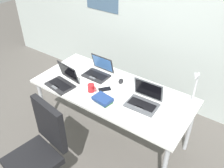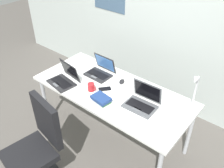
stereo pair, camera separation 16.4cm
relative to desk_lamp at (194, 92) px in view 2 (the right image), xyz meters
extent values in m
plane|color=#56514C|center=(-0.80, -0.28, -0.94)|extent=(12.00, 12.00, 0.00)
cube|color=#B2BCB7|center=(-0.80, 0.82, 0.36)|extent=(6.00, 0.12, 2.60)
cube|color=white|center=(-0.80, -0.28, -0.21)|extent=(1.80, 0.80, 0.03)
cylinder|color=#B2B5BA|center=(-1.64, -0.62, -0.58)|extent=(0.04, 0.04, 0.71)
cylinder|color=#B2B5BA|center=(-1.64, 0.06, -0.58)|extent=(0.04, 0.04, 0.71)
cylinder|color=#B2B5BA|center=(0.04, 0.06, -0.58)|extent=(0.04, 0.04, 0.71)
cylinder|color=silver|center=(0.00, 0.03, -0.19)|extent=(0.12, 0.12, 0.02)
cylinder|color=silver|center=(0.00, 0.03, -0.01)|extent=(0.02, 0.02, 0.34)
cylinder|color=silver|center=(0.00, -0.01, 0.16)|extent=(0.01, 0.08, 0.01)
cone|color=silver|center=(0.00, -0.05, 0.16)|extent=(0.07, 0.09, 0.09)
cube|color=#232326|center=(-1.11, -0.16, -0.19)|extent=(0.30, 0.21, 0.02)
cube|color=black|center=(-1.11, -0.16, -0.18)|extent=(0.27, 0.12, 0.00)
cube|color=#595B60|center=(-1.11, -0.23, -0.18)|extent=(0.09, 0.05, 0.00)
cube|color=#232326|center=(-1.11, -0.03, -0.08)|extent=(0.30, 0.06, 0.20)
cube|color=#3F72BF|center=(-1.11, -0.04, -0.08)|extent=(0.27, 0.05, 0.17)
cube|color=#515459|center=(-0.39, -0.33, -0.19)|extent=(0.33, 0.23, 0.02)
cube|color=black|center=(-0.39, -0.33, -0.18)|extent=(0.29, 0.13, 0.00)
cube|color=#595B60|center=(-0.39, -0.40, -0.18)|extent=(0.09, 0.05, 0.00)
cube|color=#515459|center=(-0.40, -0.20, -0.07)|extent=(0.32, 0.06, 0.22)
cube|color=black|center=(-0.40, -0.20, -0.07)|extent=(0.29, 0.04, 0.18)
cube|color=#232326|center=(-1.33, -0.55, -0.19)|extent=(0.34, 0.26, 0.02)
cube|color=black|center=(-1.33, -0.55, -0.18)|extent=(0.29, 0.15, 0.00)
cube|color=#595B60|center=(-1.33, -0.62, -0.18)|extent=(0.09, 0.06, 0.00)
cube|color=#232326|center=(-1.31, -0.42, -0.07)|extent=(0.32, 0.10, 0.21)
cube|color=black|center=(-1.31, -0.43, -0.07)|extent=(0.28, 0.08, 0.18)
ellipsoid|color=black|center=(-0.80, -0.10, -0.18)|extent=(0.09, 0.11, 0.03)
cube|color=black|center=(-0.87, -0.32, -0.19)|extent=(0.14, 0.15, 0.01)
cube|color=#336638|center=(-0.74, -0.50, -0.18)|extent=(0.17, 0.14, 0.03)
cube|color=navy|center=(-0.76, -0.51, -0.15)|extent=(0.21, 0.16, 0.03)
cylinder|color=#B21E23|center=(-0.97, -0.43, -0.15)|extent=(0.08, 0.08, 0.09)
torus|color=#B21E23|center=(-0.92, -0.43, -0.15)|extent=(0.05, 0.01, 0.05)
cube|color=black|center=(-1.02, -1.29, -0.52)|extent=(0.50, 0.50, 0.07)
cube|color=black|center=(-0.98, -1.04, -0.21)|extent=(0.42, 0.12, 0.48)
camera|label=1|loc=(0.44, -2.05, 1.43)|focal=39.12mm
camera|label=2|loc=(0.57, -1.95, 1.43)|focal=39.12mm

